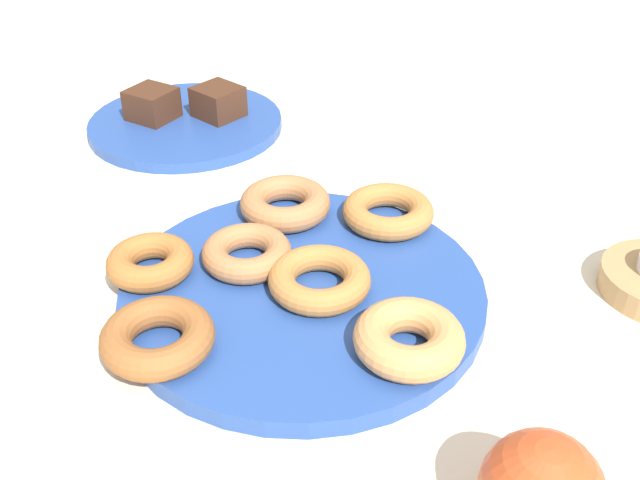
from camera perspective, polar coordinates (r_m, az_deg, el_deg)
ground_plane at (r=0.66m, az=-1.35°, el=-4.63°), size 2.40×2.40×0.00m
donut_plate at (r=0.66m, az=-1.36°, el=-4.04°), size 0.33×0.33×0.02m
donut_0 at (r=0.59m, az=-12.56°, el=-7.41°), size 0.12×0.12×0.03m
donut_1 at (r=0.64m, az=0.13°, el=-2.92°), size 0.11×0.11×0.02m
donut_2 at (r=0.68m, az=-13.11°, el=-1.68°), size 0.08×0.08×0.02m
donut_3 at (r=0.73m, az=5.33°, el=2.25°), size 0.11×0.11×0.02m
donut_4 at (r=0.74m, az=-2.74°, el=2.88°), size 0.10×0.10×0.03m
donut_5 at (r=0.58m, az=6.96°, el=-7.64°), size 0.09×0.09×0.03m
donut_6 at (r=0.67m, az=-5.77°, el=-1.03°), size 0.10×0.10×0.02m
cake_plate at (r=0.98m, az=-10.42°, el=8.90°), size 0.25×0.25×0.01m
brownie_near at (r=0.98m, az=-12.98°, el=10.31°), size 0.06×0.05×0.04m
brownie_far at (r=0.97m, az=-7.96°, el=10.64°), size 0.06×0.06×0.04m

